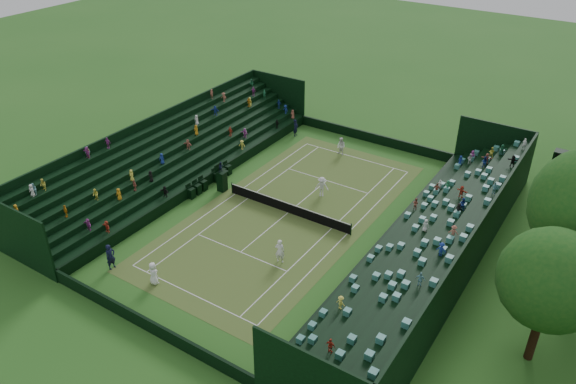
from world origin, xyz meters
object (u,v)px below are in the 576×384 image
at_px(umpire_chair, 222,178).
at_px(player_far_east, 322,187).
at_px(player_near_west, 153,273).
at_px(tennis_net, 288,208).
at_px(player_near_east, 280,251).
at_px(player_far_west, 341,146).

distance_m(umpire_chair, player_far_east, 8.69).
bearing_deg(player_near_west, tennis_net, -93.69).
xyz_separation_m(umpire_chair, player_near_west, (4.06, -12.35, -0.33)).
relative_size(player_near_east, player_far_west, 1.07).
bearing_deg(player_near_east, player_far_west, -93.13).
height_order(player_near_east, player_far_east, player_near_east).
xyz_separation_m(tennis_net, player_far_east, (0.92, 3.87, 0.38)).
distance_m(umpire_chair, player_far_west, 12.91).
height_order(umpire_chair, player_near_east, umpire_chair).
xyz_separation_m(tennis_net, player_near_east, (3.07, -5.75, 0.44)).
height_order(player_near_west, player_near_east, player_near_east).
relative_size(tennis_net, player_near_west, 6.74).
relative_size(umpire_chair, player_near_east, 1.44).
bearing_deg(player_far_west, player_near_west, -77.32).
height_order(umpire_chair, player_far_east, umpire_chair).
relative_size(player_near_west, player_near_east, 0.89).
bearing_deg(umpire_chair, tennis_net, 0.70).
distance_m(player_near_west, player_far_west, 24.12).
bearing_deg(umpire_chair, player_far_east, 27.05).
xyz_separation_m(player_near_west, player_far_east, (3.68, 16.30, 0.04)).
bearing_deg(tennis_net, umpire_chair, -179.30).
bearing_deg(player_far_east, tennis_net, -130.55).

